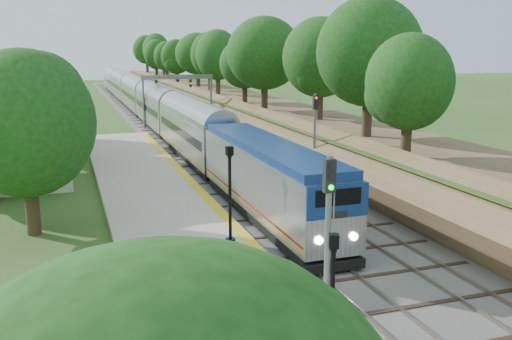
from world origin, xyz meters
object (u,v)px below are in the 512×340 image
object	(u,v)px
signal_gantry	(177,87)
train	(146,104)
lamppost_far	(230,202)
station_building	(6,127)
signal_farside	(315,128)
signal_platform	(328,229)
lamppost_mid	(331,316)

from	to	relation	value
signal_gantry	train	distance (m)	9.49
train	lamppost_far	world-z (taller)	lamppost_far
station_building	train	xyz separation A→B (m)	(14.00, 33.75, -1.96)
signal_gantry	signal_farside	world-z (taller)	signal_farside
station_building	signal_platform	distance (m)	28.73
train	lamppost_mid	size ratio (longest dim) A/B	26.74
signal_gantry	lamppost_mid	world-z (taller)	signal_gantry
signal_gantry	signal_platform	size ratio (longest dim) A/B	1.43
lamppost_far	signal_farside	size ratio (longest dim) A/B	0.76
signal_gantry	signal_farside	distance (m)	30.71
signal_gantry	signal_farside	size ratio (longest dim) A/B	1.37
lamppost_far	signal_farside	world-z (taller)	signal_farside
lamppost_mid	signal_farside	distance (m)	25.14
signal_gantry	signal_farside	bearing A→B (deg)	-83.02
signal_gantry	train	world-z (taller)	signal_gantry
station_building	signal_platform	xyz separation A→B (m)	(11.10, -26.50, -0.09)
train	signal_farside	distance (m)	39.75
lamppost_mid	lamppost_far	xyz separation A→B (m)	(0.40, 11.34, 0.21)
signal_gantry	lamppost_far	world-z (taller)	signal_gantry
lamppost_mid	signal_farside	world-z (taller)	signal_farside
station_building	signal_gantry	distance (m)	29.94
signal_platform	signal_farside	size ratio (longest dim) A/B	0.96
lamppost_far	station_building	bearing A→B (deg)	121.85
signal_farside	train	bearing A→B (deg)	98.98
station_building	train	world-z (taller)	station_building
lamppost_mid	signal_platform	size ratio (longest dim) A/B	0.71
signal_gantry	train	size ratio (longest dim) A/B	0.07
station_building	lamppost_far	bearing A→B (deg)	-58.15
station_building	signal_farside	xyz separation A→B (m)	(20.20, -5.48, -0.23)
signal_gantry	lamppost_far	distance (m)	42.64
signal_platform	signal_farside	xyz separation A→B (m)	(9.10, 21.02, -0.14)
lamppost_mid	signal_gantry	bearing A→B (deg)	83.41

